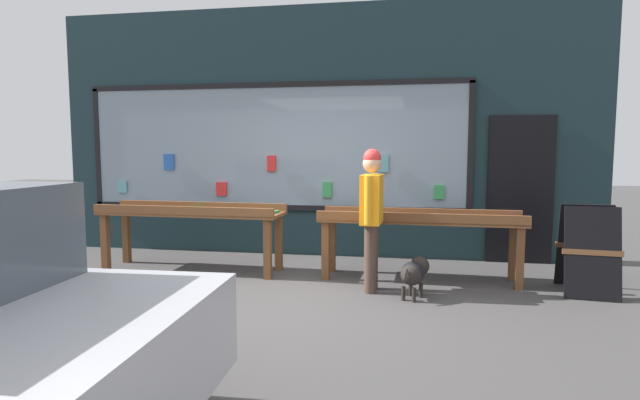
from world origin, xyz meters
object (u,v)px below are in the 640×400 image
(display_table_left, at_px, (192,217))
(display_table_right, at_px, (420,225))
(sandwich_board_sign, at_px, (588,249))
(person_browsing, at_px, (372,209))
(small_dog, at_px, (414,272))

(display_table_left, distance_m, display_table_right, 3.00)
(sandwich_board_sign, bearing_deg, display_table_left, -176.95)
(display_table_right, relative_size, sandwich_board_sign, 2.53)
(person_browsing, height_order, sandwich_board_sign, person_browsing)
(display_table_right, bearing_deg, sandwich_board_sign, -8.24)
(display_table_right, bearing_deg, person_browsing, -132.69)
(display_table_right, xyz_separation_m, person_browsing, (-0.56, -0.60, 0.25))
(person_browsing, bearing_deg, display_table_right, -39.28)
(display_table_right, distance_m, sandwich_board_sign, 1.88)
(display_table_left, relative_size, person_browsing, 1.54)
(sandwich_board_sign, bearing_deg, small_dog, -158.33)
(display_table_left, height_order, person_browsing, person_browsing)
(person_browsing, xyz_separation_m, sandwich_board_sign, (2.40, 0.33, -0.44))
(small_dog, bearing_deg, person_browsing, 90.18)
(sandwich_board_sign, bearing_deg, person_browsing, -165.86)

